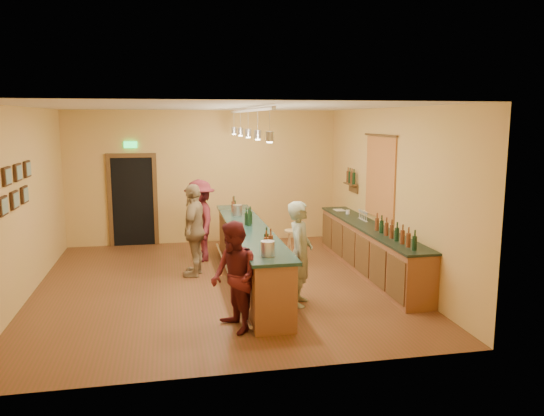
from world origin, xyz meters
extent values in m
plane|color=brown|center=(0.00, 0.00, 0.00)|extent=(7.00, 7.00, 0.00)
cube|color=silver|center=(0.00, 0.00, 3.20)|extent=(6.50, 7.00, 0.02)
cube|color=gold|center=(0.00, 3.50, 1.60)|extent=(6.50, 0.02, 3.20)
cube|color=gold|center=(0.00, -3.50, 1.60)|extent=(6.50, 0.02, 3.20)
cube|color=gold|center=(-3.25, 0.00, 1.60)|extent=(0.02, 7.00, 3.20)
cube|color=gold|center=(3.25, 0.00, 1.60)|extent=(0.02, 7.00, 3.20)
cube|color=black|center=(-1.70, 3.48, 1.05)|extent=(0.95, 0.06, 2.10)
cube|color=#4D3217|center=(-2.22, 3.46, 1.05)|extent=(0.10, 0.08, 2.10)
cube|color=#4D3217|center=(-1.18, 3.46, 1.05)|extent=(0.10, 0.08, 2.10)
cube|color=#4D3217|center=(-1.70, 3.46, 2.15)|extent=(1.15, 0.08, 0.10)
cube|color=#19E54C|center=(-1.70, 3.45, 2.40)|extent=(0.30, 0.04, 0.15)
cube|color=#A62122|center=(3.23, 0.40, 1.85)|extent=(0.03, 1.40, 1.60)
cube|color=#4D3217|center=(3.16, 1.90, 1.55)|extent=(0.16, 0.55, 0.03)
cube|color=#4D3217|center=(3.23, 1.90, 1.45)|extent=(0.03, 0.55, 0.18)
cube|color=brown|center=(2.97, 0.20, 0.45)|extent=(0.55, 4.50, 0.90)
cube|color=black|center=(2.97, 0.20, 0.92)|extent=(0.60, 4.55, 0.04)
cylinder|color=silver|center=(2.97, 1.50, 0.99)|extent=(0.09, 0.09, 0.09)
cube|color=silver|center=(2.94, 2.00, 0.95)|extent=(0.22, 0.30, 0.01)
cube|color=brown|center=(0.55, 0.00, 0.50)|extent=(0.60, 5.00, 1.00)
cube|color=#17312D|center=(0.55, 0.00, 1.02)|extent=(0.70, 5.10, 0.05)
cylinder|color=silver|center=(0.19, 0.00, 0.15)|extent=(0.05, 5.00, 0.05)
cylinder|color=silver|center=(0.50, -2.10, 1.16)|extent=(0.20, 0.20, 0.22)
cylinder|color=silver|center=(0.50, 1.20, 1.16)|extent=(0.20, 0.20, 0.22)
cube|color=silver|center=(0.55, 0.00, 3.14)|extent=(0.06, 4.60, 0.05)
cylinder|color=silver|center=(0.55, -2.00, 2.95)|extent=(0.01, 0.01, 0.35)
cylinder|color=#A5A5AD|center=(0.55, -2.00, 2.75)|extent=(0.11, 0.11, 0.14)
cylinder|color=#FFEABF|center=(0.55, -2.00, 2.67)|extent=(0.08, 0.08, 0.02)
cylinder|color=silver|center=(0.55, -1.00, 2.95)|extent=(0.01, 0.01, 0.35)
cylinder|color=#A5A5AD|center=(0.55, -1.00, 2.75)|extent=(0.11, 0.11, 0.14)
cylinder|color=#FFEABF|center=(0.55, -1.00, 2.67)|extent=(0.08, 0.08, 0.02)
cylinder|color=silver|center=(0.55, 0.00, 2.95)|extent=(0.01, 0.01, 0.35)
cylinder|color=#A5A5AD|center=(0.55, 0.00, 2.75)|extent=(0.11, 0.11, 0.14)
cylinder|color=#FFEABF|center=(0.55, 0.00, 2.67)|extent=(0.08, 0.08, 0.02)
cylinder|color=silver|center=(0.55, 1.00, 2.95)|extent=(0.01, 0.01, 0.35)
cylinder|color=#A5A5AD|center=(0.55, 1.00, 2.75)|extent=(0.11, 0.11, 0.14)
cylinder|color=#FFEABF|center=(0.55, 1.00, 2.67)|extent=(0.08, 0.08, 0.02)
cylinder|color=silver|center=(0.55, 2.00, 2.95)|extent=(0.01, 0.01, 0.35)
cylinder|color=#A5A5AD|center=(0.55, 2.00, 2.75)|extent=(0.11, 0.11, 0.14)
cylinder|color=#FFEABF|center=(0.55, 2.00, 2.67)|extent=(0.08, 0.08, 0.02)
imported|color=gray|center=(1.18, -1.31, 0.85)|extent=(0.61, 0.73, 1.70)
imported|color=#59191E|center=(0.00, -2.20, 0.79)|extent=(0.80, 0.91, 1.59)
imported|color=#997A51|center=(-0.40, 0.68, 0.89)|extent=(0.73, 1.13, 1.78)
imported|color=#59191E|center=(-0.23, 1.73, 0.87)|extent=(0.81, 1.21, 1.74)
cylinder|color=#AD834E|center=(1.64, 1.13, 0.69)|extent=(0.35, 0.35, 0.04)
cylinder|color=#AD834E|center=(1.78, 1.13, 0.34)|extent=(0.04, 0.04, 0.67)
cylinder|color=#AD834E|center=(1.58, 1.25, 0.34)|extent=(0.04, 0.04, 0.67)
cylinder|color=#AD834E|center=(1.58, 1.02, 0.34)|extent=(0.04, 0.04, 0.67)
camera|label=1|loc=(-0.87, -9.35, 2.99)|focal=35.00mm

